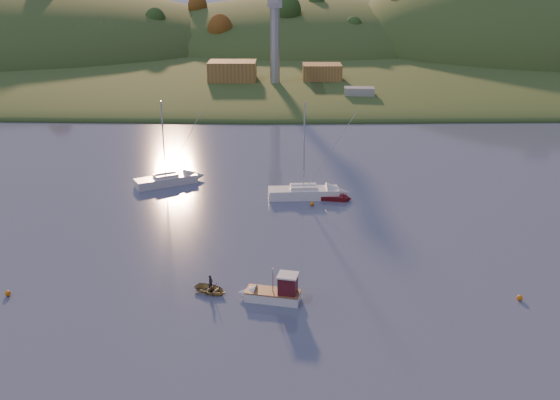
{
  "coord_description": "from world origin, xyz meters",
  "views": [
    {
      "loc": [
        3.93,
        -23.85,
        27.09
      ],
      "look_at": [
        3.59,
        38.46,
        4.05
      ],
      "focal_mm": 40.0,
      "sensor_mm": 36.0,
      "label": 1
    }
  ],
  "objects_px": {
    "sailboat_far": "(303,192)",
    "red_tender": "(340,198)",
    "sailboat_near": "(166,180)",
    "canoe": "(211,289)",
    "fishing_boat": "(269,292)"
  },
  "relations": [
    {
      "from": "fishing_boat",
      "to": "canoe",
      "type": "height_order",
      "value": "fishing_boat"
    },
    {
      "from": "fishing_boat",
      "to": "canoe",
      "type": "relative_size",
      "value": 1.88
    },
    {
      "from": "sailboat_near",
      "to": "sailboat_far",
      "type": "relative_size",
      "value": 0.93
    },
    {
      "from": "canoe",
      "to": "sailboat_far",
      "type": "bearing_deg",
      "value": 8.07
    },
    {
      "from": "sailboat_near",
      "to": "canoe",
      "type": "bearing_deg",
      "value": -100.74
    },
    {
      "from": "red_tender",
      "to": "sailboat_near",
      "type": "bearing_deg",
      "value": 175.16
    },
    {
      "from": "fishing_boat",
      "to": "canoe",
      "type": "distance_m",
      "value": 5.4
    },
    {
      "from": "sailboat_near",
      "to": "red_tender",
      "type": "xyz_separation_m",
      "value": [
        22.86,
        -5.89,
        -0.47
      ]
    },
    {
      "from": "canoe",
      "to": "fishing_boat",
      "type": "bearing_deg",
      "value": -76.32
    },
    {
      "from": "sailboat_far",
      "to": "red_tender",
      "type": "relative_size",
      "value": 3.07
    },
    {
      "from": "fishing_boat",
      "to": "canoe",
      "type": "bearing_deg",
      "value": -2.0
    },
    {
      "from": "sailboat_far",
      "to": "red_tender",
      "type": "bearing_deg",
      "value": -15.22
    },
    {
      "from": "sailboat_far",
      "to": "red_tender",
      "type": "distance_m",
      "value": 4.7
    },
    {
      "from": "sailboat_near",
      "to": "sailboat_far",
      "type": "xyz_separation_m",
      "value": [
        18.28,
        -4.95,
        0.04
      ]
    },
    {
      "from": "fishing_boat",
      "to": "sailboat_near",
      "type": "bearing_deg",
      "value": -52.66
    }
  ]
}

